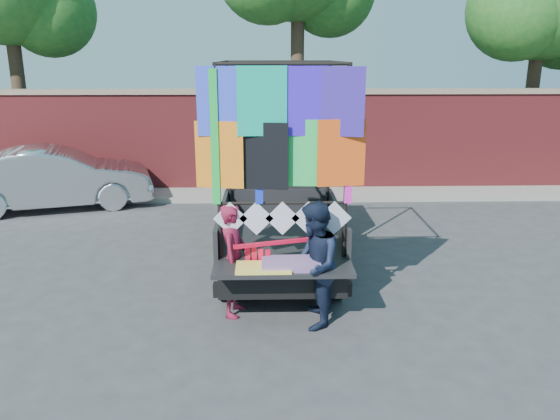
{
  "coord_description": "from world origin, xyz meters",
  "views": [
    {
      "loc": [
        0.14,
        -6.99,
        3.44
      ],
      "look_at": [
        0.33,
        0.26,
        1.37
      ],
      "focal_mm": 35.0,
      "sensor_mm": 36.0,
      "label": 1
    }
  ],
  "objects_px": {
    "pickup_truck": "(278,204)",
    "man": "(314,265)",
    "sedan": "(56,178)",
    "woman": "(234,260)"
  },
  "relations": [
    {
      "from": "pickup_truck",
      "to": "woman",
      "type": "relative_size",
      "value": 3.39
    },
    {
      "from": "pickup_truck",
      "to": "woman",
      "type": "height_order",
      "value": "pickup_truck"
    },
    {
      "from": "pickup_truck",
      "to": "man",
      "type": "bearing_deg",
      "value": -82.27
    },
    {
      "from": "pickup_truck",
      "to": "woman",
      "type": "xyz_separation_m",
      "value": [
        -0.65,
        -2.58,
        -0.06
      ]
    },
    {
      "from": "sedan",
      "to": "woman",
      "type": "height_order",
      "value": "woman"
    },
    {
      "from": "pickup_truck",
      "to": "sedan",
      "type": "xyz_separation_m",
      "value": [
        -5.06,
        2.94,
        -0.14
      ]
    },
    {
      "from": "woman",
      "to": "man",
      "type": "height_order",
      "value": "man"
    },
    {
      "from": "man",
      "to": "pickup_truck",
      "type": "bearing_deg",
      "value": -168.17
    },
    {
      "from": "woman",
      "to": "man",
      "type": "relative_size",
      "value": 0.94
    },
    {
      "from": "sedan",
      "to": "man",
      "type": "bearing_deg",
      "value": -153.02
    }
  ]
}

